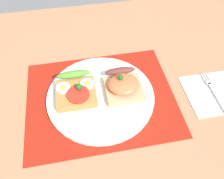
{
  "coord_description": "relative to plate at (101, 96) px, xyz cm",
  "views": [
    {
      "loc": [
        -3.65,
        -35.71,
        48.27
      ],
      "look_at": [
        3.0,
        0.0,
        2.86
      ],
      "focal_mm": 36.7,
      "sensor_mm": 36.0,
      "label": 1
    }
  ],
  "objects": [
    {
      "name": "placemat",
      "position": [
        0.0,
        0.0,
        -0.68
      ],
      "size": [
        38.25,
        30.81,
        0.3
      ],
      "primitive_type": "cube",
      "color": "maroon",
      "rests_on": "ground_plane"
    },
    {
      "name": "sandwich_salmon",
      "position": [
        6.03,
        0.55,
        2.51
      ],
      "size": [
        9.58,
        10.21,
        5.59
      ],
      "color": "tan",
      "rests_on": "plate"
    },
    {
      "name": "sandwich_egg_tomato",
      "position": [
        -6.05,
        1.27,
        2.09
      ],
      "size": [
        10.0,
        10.47,
        4.39
      ],
      "color": "#A07239",
      "rests_on": "plate"
    },
    {
      "name": "plate",
      "position": [
        0.0,
        0.0,
        0.0
      ],
      "size": [
        27.73,
        27.73,
        1.06
      ],
      "primitive_type": "cylinder",
      "color": "white",
      "rests_on": "placemat"
    },
    {
      "name": "ground_plane",
      "position": [
        0.0,
        0.0,
        -2.43
      ],
      "size": [
        120.0,
        90.0,
        3.2
      ],
      "primitive_type": "cube",
      "color": "#A46F4C"
    },
    {
      "name": "napkin",
      "position": [
        29.68,
        -3.94,
        -0.53
      ],
      "size": [
        14.44,
        13.66,
        0.6
      ],
      "primitive_type": "cube",
      "color": "white",
      "rests_on": "ground_plane"
    },
    {
      "name": "fork",
      "position": [
        29.72,
        -3.61,
        -0.07
      ],
      "size": [
        1.62,
        13.43,
        0.32
      ],
      "color": "#B7B7BC",
      "rests_on": "napkin"
    }
  ]
}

